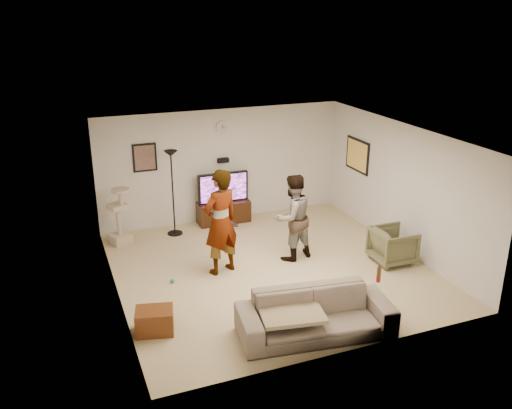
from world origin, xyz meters
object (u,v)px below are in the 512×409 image
object	(u,v)px
beer_bottle	(379,274)
side_table	(155,321)
cat_tree	(118,216)
person_left	(221,222)
tv_stand	(224,212)
person_right	(292,217)
sofa	(316,314)
floor_lamp	(173,193)
armchair	(393,245)
tv	(223,187)

from	to	relation	value
beer_bottle	side_table	bearing A→B (deg)	163.99
cat_tree	person_left	xyz separation A→B (m)	(1.54, -1.96, 0.38)
tv_stand	person_right	size ratio (longest dim) A/B	0.69
sofa	floor_lamp	bearing A→B (deg)	111.06
tv_stand	armchair	distance (m)	3.86
floor_lamp	tv_stand	bearing A→B (deg)	12.22
beer_bottle	tv_stand	bearing A→B (deg)	100.88
tv_stand	sofa	xyz separation A→B (m)	(-0.14, -4.71, 0.09)
person_left	side_table	size ratio (longest dim) A/B	3.53
tv_stand	person_left	size ratio (longest dim) A/B	0.60
tv	cat_tree	size ratio (longest dim) A/B	0.96
person_right	sofa	world-z (taller)	person_right
sofa	beer_bottle	world-z (taller)	beer_bottle
sofa	beer_bottle	distance (m)	1.14
floor_lamp	person_right	world-z (taller)	floor_lamp
tv	floor_lamp	size ratio (longest dim) A/B	0.62
beer_bottle	side_table	world-z (taller)	beer_bottle
side_table	tv	bearing A→B (deg)	58.43
cat_tree	armchair	world-z (taller)	cat_tree
floor_lamp	sofa	xyz separation A→B (m)	(1.04, -4.45, -0.58)
tv	floor_lamp	bearing A→B (deg)	-167.78
person_right	sofa	bearing A→B (deg)	59.23
tv_stand	person_left	distance (m)	2.52
tv_stand	person_right	world-z (taller)	person_right
floor_lamp	person_right	xyz separation A→B (m)	(1.82, -1.97, -0.07)
tv	side_table	size ratio (longest dim) A/B	2.06
tv	person_left	xyz separation A→B (m)	(-0.79, -2.28, 0.15)
person_left	beer_bottle	bearing A→B (deg)	105.50
person_right	side_table	bearing A→B (deg)	14.29
cat_tree	armchair	distance (m)	5.42
tv	side_table	distance (m)	4.48
floor_lamp	person_right	size ratio (longest dim) A/B	1.09
tv	armchair	distance (m)	3.89
tv_stand	side_table	distance (m)	4.44
cat_tree	person_left	size ratio (longest dim) A/B	0.61
sofa	side_table	bearing A→B (deg)	164.94
beer_bottle	side_table	size ratio (longest dim) A/B	0.45
cat_tree	side_table	size ratio (longest dim) A/B	2.14
person_left	sofa	world-z (taller)	person_left
cat_tree	side_table	distance (m)	3.48
side_table	person_right	bearing A→B (deg)	27.69
cat_tree	side_table	bearing A→B (deg)	-89.88
sofa	armchair	distance (m)	2.96
person_left	armchair	bearing A→B (deg)	146.19
sofa	armchair	bearing A→B (deg)	41.32
cat_tree	sofa	size ratio (longest dim) A/B	0.52
cat_tree	tv	bearing A→B (deg)	7.90
tv_stand	tv	distance (m)	0.58
tv_stand	armchair	world-z (taller)	armchair
tv	cat_tree	xyz separation A→B (m)	(-2.33, -0.32, -0.23)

